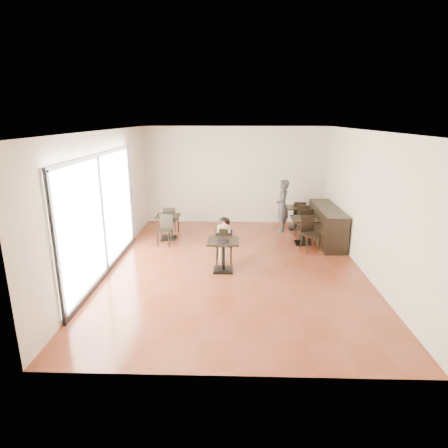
{
  "coord_description": "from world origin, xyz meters",
  "views": [
    {
      "loc": [
        -0.0,
        -8.44,
        3.49
      ],
      "look_at": [
        -0.27,
        0.22,
        1.0
      ],
      "focal_mm": 30.0,
      "sensor_mm": 36.0,
      "label": 1
    }
  ],
  "objects_px": {
    "cafe_table_back": "(296,218)",
    "chair_mid_a": "(303,223)",
    "cafe_table_left": "(168,227)",
    "chair_left_b": "(165,230)",
    "chair_left_a": "(171,220)",
    "chair_back_b": "(303,220)",
    "chair_back_a": "(299,214)",
    "child_chair": "(224,245)",
    "child": "(224,240)",
    "child_table": "(223,256)",
    "cafe_table_mid": "(304,231)",
    "adult_patron": "(282,206)",
    "chair_mid_b": "(310,234)"
  },
  "relations": [
    {
      "from": "cafe_table_mid",
      "to": "cafe_table_left",
      "type": "bearing_deg",
      "value": 175.02
    },
    {
      "from": "child_table",
      "to": "cafe_table_mid",
      "type": "relative_size",
      "value": 1.0
    },
    {
      "from": "adult_patron",
      "to": "chair_left_a",
      "type": "distance_m",
      "value": 3.48
    },
    {
      "from": "chair_left_b",
      "to": "child_chair",
      "type": "bearing_deg",
      "value": -27.19
    },
    {
      "from": "chair_left_b",
      "to": "chair_mid_b",
      "type": "bearing_deg",
      "value": 4.07
    },
    {
      "from": "chair_back_b",
      "to": "child_chair",
      "type": "bearing_deg",
      "value": -127.26
    },
    {
      "from": "cafe_table_left",
      "to": "child_chair",
      "type": "bearing_deg",
      "value": -46.51
    },
    {
      "from": "child",
      "to": "chair_left_a",
      "type": "bearing_deg",
      "value": 125.98
    },
    {
      "from": "chair_mid_a",
      "to": "chair_left_b",
      "type": "distance_m",
      "value": 4.05
    },
    {
      "from": "cafe_table_mid",
      "to": "cafe_table_left",
      "type": "distance_m",
      "value": 3.92
    },
    {
      "from": "child",
      "to": "cafe_table_left",
      "type": "height_order",
      "value": "child"
    },
    {
      "from": "child",
      "to": "chair_back_b",
      "type": "relative_size",
      "value": 1.34
    },
    {
      "from": "chair_back_a",
      "to": "child_chair",
      "type": "bearing_deg",
      "value": 60.52
    },
    {
      "from": "chair_left_a",
      "to": "chair_back_b",
      "type": "xyz_separation_m",
      "value": [
        4.07,
        0.11,
        0.0
      ]
    },
    {
      "from": "chair_back_b",
      "to": "cafe_table_left",
      "type": "bearing_deg",
      "value": -163.99
    },
    {
      "from": "child_chair",
      "to": "cafe_table_left",
      "type": "bearing_deg",
      "value": -46.51
    },
    {
      "from": "cafe_table_back",
      "to": "cafe_table_left",
      "type": "bearing_deg",
      "value": -162.9
    },
    {
      "from": "child_table",
      "to": "chair_mid_b",
      "type": "distance_m",
      "value": 2.71
    },
    {
      "from": "cafe_table_left",
      "to": "chair_left_b",
      "type": "distance_m",
      "value": 0.55
    },
    {
      "from": "chair_mid_a",
      "to": "chair_mid_b",
      "type": "relative_size",
      "value": 1.0
    },
    {
      "from": "child_table",
      "to": "chair_mid_a",
      "type": "relative_size",
      "value": 0.83
    },
    {
      "from": "child_chair",
      "to": "chair_back_b",
      "type": "distance_m",
      "value": 3.41
    },
    {
      "from": "child",
      "to": "chair_mid_b",
      "type": "xyz_separation_m",
      "value": [
        2.28,
        0.9,
        -0.12
      ]
    },
    {
      "from": "cafe_table_left",
      "to": "cafe_table_back",
      "type": "relative_size",
      "value": 1.0
    },
    {
      "from": "cafe_table_back",
      "to": "chair_left_a",
      "type": "relative_size",
      "value": 0.83
    },
    {
      "from": "child_chair",
      "to": "adult_patron",
      "type": "xyz_separation_m",
      "value": [
        1.74,
        2.7,
        0.36
      ]
    },
    {
      "from": "chair_mid_b",
      "to": "chair_left_b",
      "type": "distance_m",
      "value": 4.0
    },
    {
      "from": "cafe_table_back",
      "to": "chair_back_a",
      "type": "bearing_deg",
      "value": 57.81
    },
    {
      "from": "cafe_table_mid",
      "to": "cafe_table_back",
      "type": "distance_m",
      "value": 1.55
    },
    {
      "from": "child",
      "to": "child_chair",
      "type": "bearing_deg",
      "value": 0.0
    },
    {
      "from": "cafe_table_back",
      "to": "chair_left_b",
      "type": "xyz_separation_m",
      "value": [
        -3.93,
        -1.76,
        0.07
      ]
    },
    {
      "from": "chair_mid_b",
      "to": "chair_mid_a",
      "type": "bearing_deg",
      "value": 71.46
    },
    {
      "from": "child_table",
      "to": "child_chair",
      "type": "relative_size",
      "value": 0.83
    },
    {
      "from": "chair_back_a",
      "to": "chair_left_b",
      "type": "bearing_deg",
      "value": 32.84
    },
    {
      "from": "cafe_table_left",
      "to": "adult_patron",
      "type": "bearing_deg",
      "value": 14.79
    },
    {
      "from": "chair_mid_a",
      "to": "chair_left_a",
      "type": "relative_size",
      "value": 1.07
    },
    {
      "from": "cafe_table_left",
      "to": "chair_back_a",
      "type": "relative_size",
      "value": 0.83
    },
    {
      "from": "cafe_table_back",
      "to": "chair_mid_a",
      "type": "bearing_deg",
      "value": -86.92
    },
    {
      "from": "child_table",
      "to": "chair_back_a",
      "type": "height_order",
      "value": "chair_back_a"
    },
    {
      "from": "cafe_table_back",
      "to": "chair_left_a",
      "type": "distance_m",
      "value": 3.98
    },
    {
      "from": "chair_mid_a",
      "to": "chair_back_b",
      "type": "bearing_deg",
      "value": -119.94
    },
    {
      "from": "child",
      "to": "chair_left_b",
      "type": "distance_m",
      "value": 2.11
    },
    {
      "from": "child_table",
      "to": "chair_left_b",
      "type": "bearing_deg",
      "value": 133.49
    },
    {
      "from": "chair_back_a",
      "to": "child_table",
      "type": "bearing_deg",
      "value": 64.7
    },
    {
      "from": "child_chair",
      "to": "chair_back_a",
      "type": "bearing_deg",
      "value": -126.31
    },
    {
      "from": "child",
      "to": "cafe_table_left",
      "type": "xyz_separation_m",
      "value": [
        -1.7,
        1.79,
        -0.22
      ]
    },
    {
      "from": "chair_left_b",
      "to": "chair_back_a",
      "type": "bearing_deg",
      "value": 34.97
    },
    {
      "from": "cafe_table_mid",
      "to": "chair_back_b",
      "type": "xyz_separation_m",
      "value": [
        0.17,
        1.0,
        0.05
      ]
    },
    {
      "from": "cafe_table_back",
      "to": "chair_mid_b",
      "type": "relative_size",
      "value": 0.78
    },
    {
      "from": "child_table",
      "to": "chair_back_b",
      "type": "xyz_separation_m",
      "value": [
        2.37,
        3.0,
        0.05
      ]
    }
  ]
}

